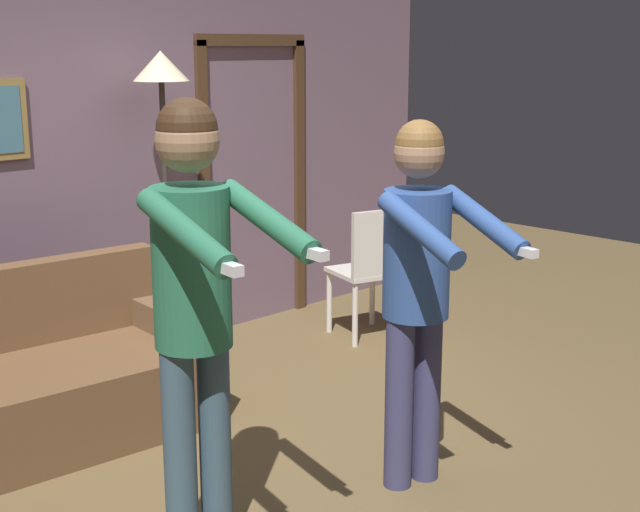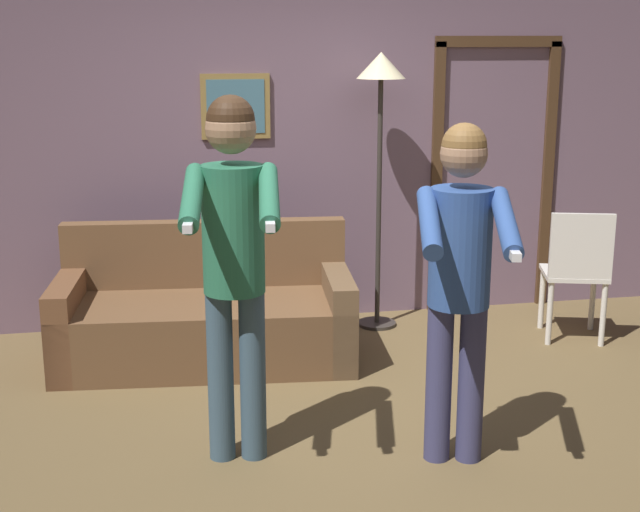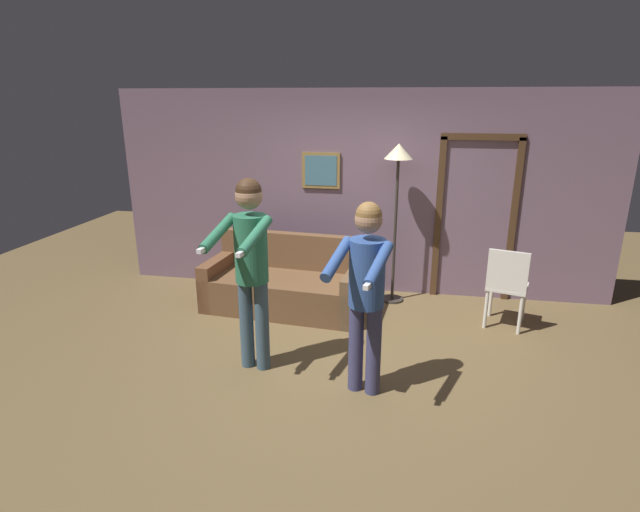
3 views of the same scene
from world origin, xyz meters
TOP-DOWN VIEW (x-y plane):
  - ground_plane at (0.00, 0.00)m, footprint 12.00×12.00m
  - back_wall_assembly at (0.02, 2.05)m, footprint 6.40×0.10m
  - couch at (-0.80, 1.24)m, footprint 1.97×1.03m
  - torchiere_lamp at (0.49, 1.71)m, footprint 0.34×0.34m
  - person_standing_left at (-0.74, -0.22)m, footprint 0.49×0.77m
  - person_standing_right at (0.32, -0.45)m, footprint 0.54×0.73m
  - dining_chair_distant at (1.75, 1.12)m, footprint 0.52×0.52m

SIDE VIEW (x-z plane):
  - ground_plane at x=0.00m, z-range 0.00..0.00m
  - couch at x=-0.80m, z-range -0.16..0.71m
  - dining_chair_distant at x=1.75m, z-range 0.06..0.99m
  - person_standing_right at x=0.32m, z-range 0.18..1.87m
  - person_standing_left at x=-0.74m, z-range 0.21..2.03m
  - back_wall_assembly at x=0.02m, z-range 0.00..2.60m
  - torchiere_lamp at x=0.49m, z-range 0.67..2.64m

